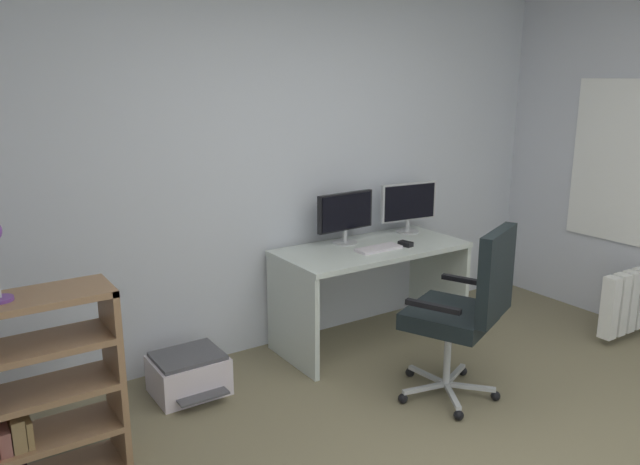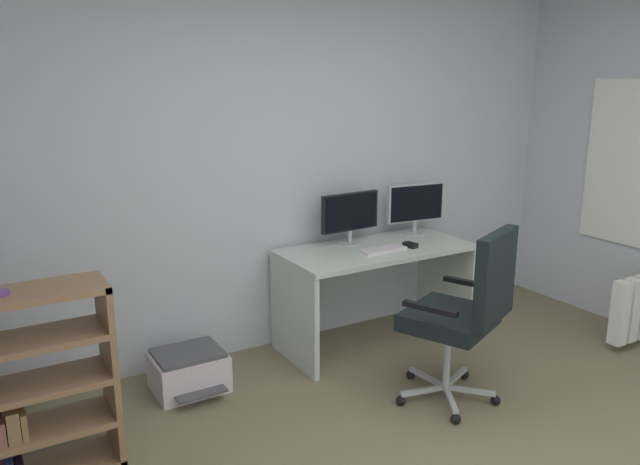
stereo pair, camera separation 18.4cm
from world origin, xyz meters
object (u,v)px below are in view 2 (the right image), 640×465
keyboard (382,249)px  printer (189,371)px  monitor_secondary (416,205)px  bookshelf (11,396)px  monitor_main (350,214)px  computer_mouse (410,245)px  desk (375,274)px  office_chair (466,308)px

keyboard → printer: size_ratio=0.76×
monitor_secondary → bookshelf: 3.03m
monitor_main → monitor_secondary: size_ratio=0.97×
monitor_secondary → bookshelf: bearing=-167.9°
computer_mouse → monitor_main: bearing=125.2°
bookshelf → monitor_main: bearing=15.1°
monitor_secondary → computer_mouse: monitor_secondary is taller
desk → bookshelf: (-2.43, -0.45, -0.08)m
monitor_secondary → printer: bearing=-175.0°
office_chair → printer: size_ratio=2.42×
monitor_main → bookshelf: size_ratio=0.50×
bookshelf → computer_mouse: bearing=7.0°
monitor_secondary → keyboard: monitor_secondary is taller
monitor_main → office_chair: (0.05, -1.16, -0.34)m
office_chair → bookshelf: (-2.37, 0.54, -0.16)m
monitor_secondary → bookshelf: size_ratio=0.51×
computer_mouse → office_chair: 0.91m
monitor_secondary → keyboard: (-0.51, -0.27, -0.22)m
bookshelf → printer: size_ratio=2.14×
keyboard → desk: bearing=80.0°
printer → desk: bearing=-0.3°
monitor_secondary → keyboard: bearing=-151.8°
desk → bookshelf: size_ratio=1.44×
desk → bookshelf: bookshelf is taller
desk → monitor_secondary: size_ratio=2.81×
monitor_main → bookshelf: (-2.32, -0.63, -0.50)m
monitor_secondary → keyboard: size_ratio=1.45×
desk → monitor_main: (-0.11, 0.17, 0.42)m
monitor_main → office_chair: bearing=-87.5°
office_chair → bookshelf: 2.44m
monitor_main → computer_mouse: monitor_main is taller
bookshelf → printer: (1.01, 0.46, -0.33)m
monitor_secondary → printer: monitor_secondary is taller
office_chair → printer: (-1.36, 0.99, -0.48)m
desk → monitor_main: monitor_main is taller
computer_mouse → printer: (-1.63, 0.13, -0.62)m
monitor_main → office_chair: 1.21m
monitor_secondary → monitor_main: bearing=180.0°
keyboard → monitor_secondary: bearing=27.6°
computer_mouse → keyboard: bearing=161.4°
monitor_main → bookshelf: 2.46m
monitor_main → printer: size_ratio=1.07×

